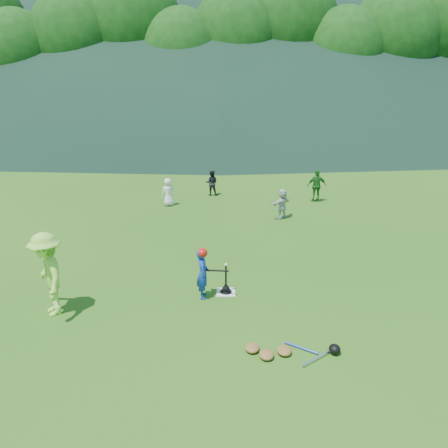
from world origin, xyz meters
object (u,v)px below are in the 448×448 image
(batter_child, at_px, (203,274))
(adult_coach, at_px, (48,274))
(fielder_a, at_px, (168,192))
(batting_tee, at_px, (226,288))
(equipment_pile, at_px, (284,351))
(home_plate, at_px, (226,292))
(fielder_d, at_px, (282,204))
(fielder_b, at_px, (212,183))
(fielder_c, at_px, (317,186))

(batter_child, distance_m, adult_coach, 3.38)
(fielder_a, bearing_deg, batting_tee, 81.35)
(fielder_a, bearing_deg, adult_coach, 53.87)
(adult_coach, height_order, equipment_pile, adult_coach)
(home_plate, relative_size, equipment_pile, 0.25)
(batter_child, relative_size, batting_tee, 1.78)
(equipment_pile, bearing_deg, fielder_a, 107.76)
(fielder_a, height_order, batting_tee, fielder_a)
(fielder_d, relative_size, equipment_pile, 0.62)
(batting_tee, bearing_deg, equipment_pile, -67.00)
(batting_tee, bearing_deg, fielder_a, 105.95)
(fielder_b, height_order, fielder_d, fielder_d)
(fielder_a, bearing_deg, batter_child, 77.10)
(fielder_d, height_order, batting_tee, fielder_d)
(home_plate, height_order, fielder_a, fielder_a)
(home_plate, distance_m, equipment_pile, 2.68)
(batter_child, height_order, fielder_d, batter_child)
(batter_child, bearing_deg, adult_coach, 96.18)
(batter_child, distance_m, fielder_c, 9.31)
(home_plate, relative_size, adult_coach, 0.24)
(adult_coach, distance_m, fielder_d, 8.93)
(fielder_c, bearing_deg, adult_coach, 44.82)
(fielder_a, height_order, fielder_b, fielder_a)
(adult_coach, distance_m, equipment_pile, 5.21)
(fielder_b, bearing_deg, equipment_pile, 103.60)
(fielder_a, relative_size, fielder_c, 0.83)
(batter_child, xyz_separation_m, fielder_c, (4.46, 8.17, 0.06))
(fielder_a, distance_m, fielder_c, 6.08)
(adult_coach, relative_size, fielder_a, 1.68)
(batting_tee, distance_m, equipment_pile, 2.68)
(batting_tee, bearing_deg, fielder_c, 63.81)
(fielder_a, height_order, fielder_d, same)
(equipment_pile, bearing_deg, batter_child, 125.15)
(fielder_c, height_order, batting_tee, fielder_c)
(fielder_b, bearing_deg, fielder_c, 172.29)
(fielder_a, xyz_separation_m, fielder_b, (1.72, 1.58, -0.01))
(fielder_a, xyz_separation_m, fielder_c, (6.06, 0.49, 0.11))
(adult_coach, bearing_deg, home_plate, 73.41)
(fielder_d, bearing_deg, home_plate, 26.48)
(home_plate, bearing_deg, fielder_a, 105.95)
(adult_coach, xyz_separation_m, fielder_a, (1.70, 8.35, -0.38))
(fielder_d, distance_m, batting_tee, 6.14)
(fielder_b, bearing_deg, adult_coach, 77.34)
(adult_coach, relative_size, equipment_pile, 1.04)
(fielder_d, height_order, equipment_pile, fielder_d)
(batting_tee, bearing_deg, adult_coach, -167.15)
(batter_child, bearing_deg, fielder_c, -34.00)
(batter_child, xyz_separation_m, fielder_d, (2.71, 5.93, -0.05))
(fielder_b, distance_m, equipment_pile, 11.62)
(home_plate, xyz_separation_m, fielder_b, (-0.42, 9.05, 0.54))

